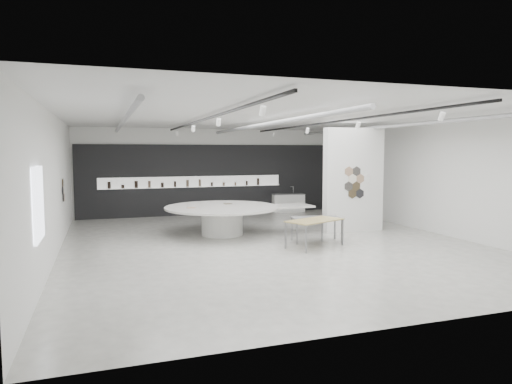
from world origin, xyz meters
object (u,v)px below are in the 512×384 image
object	(u,v)px
sample_table_stone	(317,219)
kitchen_counter	(288,203)
sample_table_wood	(315,222)
display_island	(225,216)
partition_column	(353,180)

from	to	relation	value
sample_table_stone	kitchen_counter	bearing A→B (deg)	74.19
sample_table_wood	sample_table_stone	bearing A→B (deg)	59.85
display_island	sample_table_stone	xyz separation A→B (m)	(2.39, -2.07, 0.07)
display_island	partition_column	bearing A→B (deg)	-13.37
display_island	sample_table_wood	world-z (taller)	display_island
partition_column	kitchen_counter	world-z (taller)	partition_column
partition_column	kitchen_counter	distance (m)	5.72
sample_table_wood	kitchen_counter	size ratio (longest dim) A/B	1.24
partition_column	kitchen_counter	bearing A→B (deg)	91.19
sample_table_wood	display_island	bearing A→B (deg)	125.65
partition_column	sample_table_stone	bearing A→B (deg)	-147.45
display_island	sample_table_stone	distance (m)	3.16
display_island	sample_table_stone	size ratio (longest dim) A/B	3.17
sample_table_wood	partition_column	bearing A→B (deg)	39.21
sample_table_stone	display_island	bearing A→B (deg)	139.07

